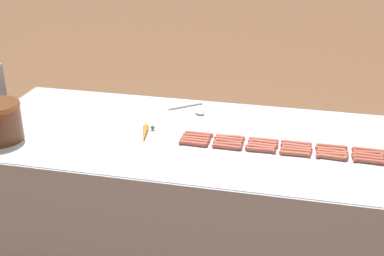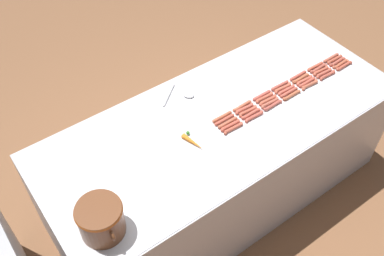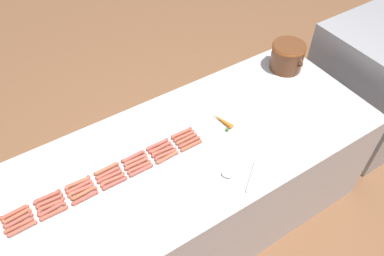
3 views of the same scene
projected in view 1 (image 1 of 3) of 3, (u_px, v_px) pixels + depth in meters
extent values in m
cube|color=#BCBCC1|center=(198.00, 203.00, 2.84)|extent=(1.01, 2.42, 0.84)
cube|color=silver|center=(199.00, 136.00, 2.66)|extent=(0.99, 2.37, 0.00)
cylinder|color=#B6503F|center=(369.00, 161.00, 2.38)|extent=(0.03, 0.13, 0.02)
sphere|color=#B6503F|center=(384.00, 162.00, 2.37)|extent=(0.02, 0.02, 0.02)
sphere|color=#B6503F|center=(355.00, 160.00, 2.39)|extent=(0.02, 0.02, 0.02)
cylinder|color=#B45B41|center=(332.00, 157.00, 2.42)|extent=(0.03, 0.13, 0.02)
sphere|color=#B45B41|center=(346.00, 158.00, 2.41)|extent=(0.02, 0.02, 0.02)
sphere|color=#B45B41|center=(318.00, 156.00, 2.43)|extent=(0.02, 0.02, 0.02)
cylinder|color=#B95D3E|center=(295.00, 154.00, 2.45)|extent=(0.03, 0.13, 0.02)
sphere|color=#B95D3E|center=(309.00, 155.00, 2.44)|extent=(0.02, 0.02, 0.02)
sphere|color=#B95D3E|center=(281.00, 152.00, 2.47)|extent=(0.02, 0.02, 0.02)
cylinder|color=#B04F42|center=(260.00, 150.00, 2.49)|extent=(0.03, 0.13, 0.02)
sphere|color=#B04F42|center=(274.00, 151.00, 2.47)|extent=(0.02, 0.02, 0.02)
sphere|color=#B04F42|center=(247.00, 148.00, 2.50)|extent=(0.02, 0.02, 0.02)
cylinder|color=#BB5041|center=(227.00, 147.00, 2.52)|extent=(0.03, 0.13, 0.02)
sphere|color=#BB5041|center=(240.00, 148.00, 2.51)|extent=(0.02, 0.02, 0.02)
sphere|color=#BB5041|center=(214.00, 146.00, 2.53)|extent=(0.02, 0.02, 0.02)
cylinder|color=#B4523D|center=(193.00, 144.00, 2.55)|extent=(0.03, 0.13, 0.02)
sphere|color=#B4523D|center=(206.00, 145.00, 2.54)|extent=(0.02, 0.02, 0.02)
sphere|color=#B4523D|center=(181.00, 143.00, 2.56)|extent=(0.02, 0.02, 0.02)
cylinder|color=#B45442|center=(368.00, 158.00, 2.41)|extent=(0.03, 0.13, 0.02)
sphere|color=#B45442|center=(382.00, 159.00, 2.40)|extent=(0.02, 0.02, 0.02)
sphere|color=#B45442|center=(354.00, 157.00, 2.42)|extent=(0.02, 0.02, 0.02)
cylinder|color=#B95241|center=(332.00, 155.00, 2.44)|extent=(0.03, 0.13, 0.02)
sphere|color=#B95241|center=(346.00, 156.00, 2.43)|extent=(0.02, 0.02, 0.02)
sphere|color=#B95241|center=(318.00, 153.00, 2.46)|extent=(0.02, 0.02, 0.02)
cylinder|color=#B65443|center=(296.00, 151.00, 2.48)|extent=(0.03, 0.13, 0.02)
sphere|color=#B65443|center=(310.00, 152.00, 2.47)|extent=(0.02, 0.02, 0.02)
sphere|color=#B65443|center=(283.00, 149.00, 2.49)|extent=(0.02, 0.02, 0.02)
cylinder|color=#B05A46|center=(261.00, 147.00, 2.51)|extent=(0.03, 0.13, 0.02)
sphere|color=#B05A46|center=(274.00, 148.00, 2.50)|extent=(0.02, 0.02, 0.02)
sphere|color=#B05A46|center=(248.00, 146.00, 2.52)|extent=(0.02, 0.02, 0.02)
cylinder|color=#BB5442|center=(228.00, 144.00, 2.55)|extent=(0.03, 0.13, 0.02)
sphere|color=#BB5442|center=(241.00, 146.00, 2.53)|extent=(0.02, 0.02, 0.02)
sphere|color=#BB5442|center=(215.00, 143.00, 2.56)|extent=(0.02, 0.02, 0.02)
cylinder|color=#BB513E|center=(195.00, 141.00, 2.58)|extent=(0.03, 0.13, 0.02)
sphere|color=#BB513E|center=(207.00, 142.00, 2.57)|extent=(0.02, 0.02, 0.02)
sphere|color=#BB513E|center=(182.00, 140.00, 2.59)|extent=(0.02, 0.02, 0.02)
cylinder|color=#B7553F|center=(368.00, 155.00, 2.44)|extent=(0.03, 0.13, 0.02)
sphere|color=#B7553F|center=(382.00, 156.00, 2.43)|extent=(0.02, 0.02, 0.02)
sphere|color=#B7553F|center=(354.00, 154.00, 2.45)|extent=(0.02, 0.02, 0.02)
cylinder|color=#BC5843|center=(332.00, 152.00, 2.47)|extent=(0.03, 0.13, 0.02)
sphere|color=#BC5843|center=(346.00, 153.00, 2.46)|extent=(0.02, 0.02, 0.02)
sphere|color=#BC5843|center=(318.00, 151.00, 2.48)|extent=(0.02, 0.02, 0.02)
cylinder|color=#BD5444|center=(297.00, 148.00, 2.50)|extent=(0.03, 0.13, 0.02)
sphere|color=#BD5444|center=(310.00, 150.00, 2.49)|extent=(0.02, 0.02, 0.02)
sphere|color=#BD5444|center=(283.00, 147.00, 2.51)|extent=(0.02, 0.02, 0.02)
cylinder|color=#BC5840|center=(263.00, 145.00, 2.54)|extent=(0.03, 0.13, 0.02)
sphere|color=#BC5840|center=(276.00, 146.00, 2.53)|extent=(0.02, 0.02, 0.02)
sphere|color=#BC5840|center=(250.00, 144.00, 2.55)|extent=(0.02, 0.02, 0.02)
cylinder|color=#B5533E|center=(229.00, 142.00, 2.57)|extent=(0.03, 0.13, 0.02)
sphere|color=#B5533E|center=(242.00, 143.00, 2.56)|extent=(0.02, 0.02, 0.02)
sphere|color=#B5533E|center=(216.00, 141.00, 2.58)|extent=(0.02, 0.02, 0.02)
cylinder|color=#B4593F|center=(196.00, 139.00, 2.60)|extent=(0.02, 0.13, 0.02)
sphere|color=#B4593F|center=(208.00, 140.00, 2.59)|extent=(0.02, 0.02, 0.02)
sphere|color=#B4593F|center=(184.00, 137.00, 2.62)|extent=(0.02, 0.02, 0.02)
cylinder|color=#B05443|center=(369.00, 153.00, 2.46)|extent=(0.03, 0.13, 0.02)
sphere|color=#B05443|center=(383.00, 155.00, 2.44)|extent=(0.02, 0.02, 0.02)
sphere|color=#B05443|center=(355.00, 151.00, 2.48)|extent=(0.02, 0.02, 0.02)
cylinder|color=#B65E3D|center=(331.00, 149.00, 2.49)|extent=(0.03, 0.13, 0.02)
sphere|color=#B65E3D|center=(345.00, 151.00, 2.48)|extent=(0.02, 0.02, 0.02)
sphere|color=#B65E3D|center=(317.00, 148.00, 2.51)|extent=(0.02, 0.02, 0.02)
cylinder|color=#BE5C43|center=(296.00, 146.00, 2.53)|extent=(0.03, 0.13, 0.02)
sphere|color=#BE5C43|center=(309.00, 147.00, 2.52)|extent=(0.02, 0.02, 0.02)
sphere|color=#BE5C43|center=(283.00, 145.00, 2.54)|extent=(0.02, 0.02, 0.02)
cylinder|color=#B95740|center=(263.00, 142.00, 2.57)|extent=(0.03, 0.13, 0.02)
sphere|color=#B95740|center=(276.00, 143.00, 2.55)|extent=(0.02, 0.02, 0.02)
sphere|color=#B95740|center=(250.00, 141.00, 2.58)|extent=(0.02, 0.02, 0.02)
cylinder|color=#B85543|center=(229.00, 139.00, 2.60)|extent=(0.03, 0.13, 0.02)
sphere|color=#B85543|center=(242.00, 140.00, 2.59)|extent=(0.02, 0.02, 0.02)
sphere|color=#B85543|center=(216.00, 138.00, 2.61)|extent=(0.02, 0.02, 0.02)
cylinder|color=#B7503D|center=(197.00, 136.00, 2.63)|extent=(0.02, 0.13, 0.02)
sphere|color=#B7503D|center=(209.00, 137.00, 2.62)|extent=(0.02, 0.02, 0.02)
sphere|color=#B7503D|center=(185.00, 135.00, 2.64)|extent=(0.02, 0.02, 0.02)
cylinder|color=#BC553D|center=(368.00, 150.00, 2.49)|extent=(0.03, 0.13, 0.02)
sphere|color=#BC553D|center=(382.00, 151.00, 2.48)|extent=(0.02, 0.02, 0.02)
sphere|color=#BC553D|center=(354.00, 149.00, 2.50)|extent=(0.02, 0.02, 0.02)
cylinder|color=#B74F40|center=(332.00, 146.00, 2.52)|extent=(0.03, 0.13, 0.02)
sphere|color=#B74F40|center=(345.00, 148.00, 2.51)|extent=(0.02, 0.02, 0.02)
sphere|color=#B74F40|center=(318.00, 145.00, 2.54)|extent=(0.02, 0.02, 0.02)
cylinder|color=#B05043|center=(296.00, 143.00, 2.56)|extent=(0.03, 0.13, 0.02)
sphere|color=#B05043|center=(310.00, 144.00, 2.55)|extent=(0.02, 0.02, 0.02)
sphere|color=#B05043|center=(283.00, 142.00, 2.57)|extent=(0.02, 0.02, 0.02)
cylinder|color=#BB5347|center=(264.00, 140.00, 2.59)|extent=(0.02, 0.13, 0.02)
sphere|color=#BB5347|center=(276.00, 142.00, 2.57)|extent=(0.02, 0.02, 0.02)
sphere|color=#BB5347|center=(251.00, 139.00, 2.60)|extent=(0.02, 0.02, 0.02)
cylinder|color=#B85D41|center=(230.00, 137.00, 2.62)|extent=(0.03, 0.13, 0.02)
sphere|color=#B85D41|center=(243.00, 138.00, 2.61)|extent=(0.02, 0.02, 0.02)
sphere|color=#B85D41|center=(218.00, 135.00, 2.64)|extent=(0.02, 0.02, 0.02)
cylinder|color=#B35A3D|center=(199.00, 134.00, 2.66)|extent=(0.02, 0.13, 0.02)
sphere|color=#B35A3D|center=(211.00, 135.00, 2.64)|extent=(0.02, 0.02, 0.02)
sphere|color=#B35A3D|center=(187.00, 133.00, 2.67)|extent=(0.02, 0.02, 0.02)
torus|color=brown|center=(10.00, 109.00, 2.67)|extent=(0.07, 0.02, 0.07)
cylinder|color=#B7B7BC|center=(185.00, 106.00, 3.02)|extent=(0.15, 0.18, 0.01)
ellipsoid|color=#B7B7BC|center=(200.00, 112.00, 2.92)|extent=(0.09, 0.08, 0.02)
cone|color=orange|center=(145.00, 134.00, 2.65)|extent=(0.17, 0.07, 0.03)
sphere|color=#387F2D|center=(153.00, 128.00, 2.72)|extent=(0.02, 0.02, 0.02)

